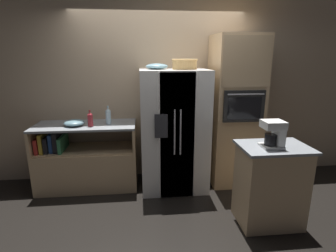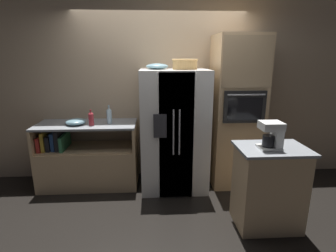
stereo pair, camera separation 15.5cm
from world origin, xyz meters
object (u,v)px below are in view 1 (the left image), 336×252
fruit_bowl (157,66)px  mixing_bowl (74,123)px  bottle_short (108,116)px  coffee_maker (275,133)px  wicker_basket (185,64)px  refrigerator (174,130)px  bottle_tall (90,119)px  wall_oven (234,112)px

fruit_bowl → mixing_bowl: 1.37m
mixing_bowl → fruit_bowl: bearing=-1.4°
bottle_short → coffee_maker: coffee_maker is taller
wicker_basket → bottle_short: (-1.06, 0.12, -0.72)m
refrigerator → bottle_short: bearing=174.6°
refrigerator → bottle_short: size_ratio=6.50×
bottle_tall → bottle_short: size_ratio=0.86×
wall_oven → mixing_bowl: (-2.28, -0.03, -0.10)m
refrigerator → wall_oven: bearing=4.3°
refrigerator → wicker_basket: wicker_basket is taller
refrigerator → bottle_tall: (-1.15, -0.02, 0.19)m
refrigerator → fruit_bowl: fruit_bowl is taller
wicker_basket → coffee_maker: bearing=-52.3°
wall_oven → coffee_maker: 1.13m
bottle_tall → coffee_maker: 2.33m
wall_oven → bottle_short: bearing=179.4°
refrigerator → coffee_maker: refrigerator is taller
wall_oven → bottle_tall: bearing=-177.5°
wicker_basket → bottle_tall: 1.48m
fruit_bowl → coffee_maker: (1.17, -1.07, -0.65)m
fruit_bowl → bottle_short: 0.97m
refrigerator → bottle_tall: bearing=-179.0°
wicker_basket → refrigerator: bearing=167.0°
bottle_short → mixing_bowl: bottle_short is taller
refrigerator → bottle_short: refrigerator is taller
mixing_bowl → refrigerator: bearing=-1.5°
wall_oven → bottle_short: size_ratio=8.26×
wicker_basket → coffee_maker: 1.47m
fruit_bowl → bottle_tall: fruit_bowl is taller
refrigerator → wicker_basket: (0.14, -0.03, 0.92)m
bottle_tall → wall_oven: bearing=2.5°
wall_oven → bottle_short: wall_oven is taller
fruit_bowl → coffee_maker: 1.71m
wicker_basket → coffee_maker: size_ratio=1.20×
fruit_bowl → bottle_short: fruit_bowl is taller
wall_oven → mixing_bowl: size_ratio=7.73×
fruit_bowl → bottle_tall: bearing=-178.3°
bottle_short → mixing_bowl: bearing=-173.6°
fruit_bowl → coffee_maker: size_ratio=1.03×
wicker_basket → bottle_short: 1.28m
bottle_tall → coffee_maker: (2.08, -1.05, 0.05)m
bottle_tall → bottle_short: bottle_short is taller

